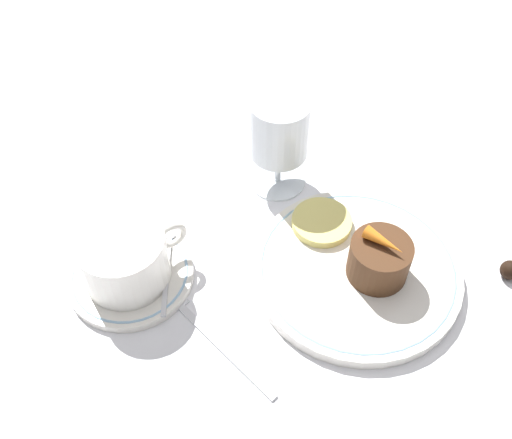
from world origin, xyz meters
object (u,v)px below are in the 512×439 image
object	(u,v)px
dinner_plate	(357,270)
fork	(196,321)
wine_glass	(279,134)
coffee_cup	(124,257)
dessert_cake	(379,260)

from	to	relation	value
dinner_plate	fork	xyz separation A→B (m)	(-0.18, 0.03, -0.01)
dinner_plate	wine_glass	distance (m)	0.18
dinner_plate	fork	size ratio (longest dim) A/B	1.21
coffee_cup	dessert_cake	bearing A→B (deg)	-29.72
wine_glass	fork	distance (m)	0.24
coffee_cup	dessert_cake	xyz separation A→B (m)	(0.23, -0.13, -0.01)
dinner_plate	wine_glass	world-z (taller)	wine_glass
fork	dessert_cake	world-z (taller)	dessert_cake
coffee_cup	fork	distance (m)	0.10
dinner_plate	coffee_cup	xyz separation A→B (m)	(-0.22, 0.12, 0.03)
wine_glass	fork	world-z (taller)	wine_glass
dinner_plate	fork	world-z (taller)	dinner_plate
dessert_cake	wine_glass	bearing A→B (deg)	94.62
coffee_cup	fork	size ratio (longest dim) A/B	0.64
coffee_cup	wine_glass	size ratio (longest dim) A/B	0.96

